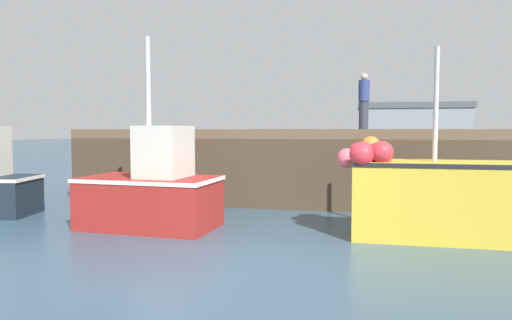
# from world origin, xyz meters

# --- Properties ---
(ground) EXTENTS (120.00, 160.00, 0.10)m
(ground) POSITION_xyz_m (0.00, 0.00, -0.05)
(ground) COLOR #334C60
(pier) EXTENTS (14.89, 8.22, 2.07)m
(pier) POSITION_xyz_m (1.16, 8.11, 1.73)
(pier) COLOR brown
(pier) RESTS_ON ground
(fishing_boat_near_right) EXTENTS (2.92, 1.78, 3.98)m
(fishing_boat_near_right) POSITION_xyz_m (-2.62, 2.03, 0.77)
(fishing_boat_near_right) COLOR maroon
(fishing_boat_near_right) RESTS_ON ground
(fishing_boat_mid) EXTENTS (3.32, 1.27, 3.59)m
(fishing_boat_mid) POSITION_xyz_m (2.87, 2.11, 0.86)
(fishing_boat_mid) COLOR gold
(fishing_boat_mid) RESTS_ON ground
(dockworker) EXTENTS (0.34, 0.34, 1.74)m
(dockworker) POSITION_xyz_m (1.82, 7.97, 2.95)
(dockworker) COLOR #2D3342
(dockworker) RESTS_ON pier
(warehouse) EXTENTS (9.39, 5.00, 4.33)m
(warehouse) POSITION_xyz_m (6.70, 35.93, 2.18)
(warehouse) COLOR gray
(warehouse) RESTS_ON ground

